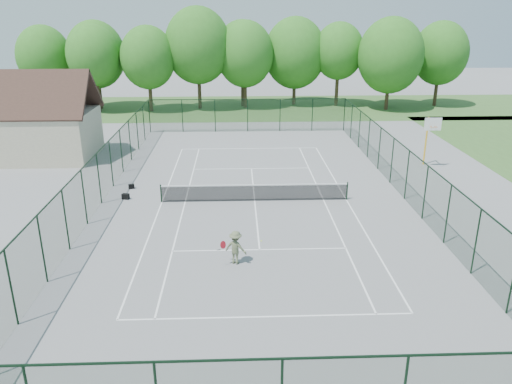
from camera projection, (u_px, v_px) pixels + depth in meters
ground at (255, 201)px, 29.60m from camera, size 140.00×140.00×0.00m
grass_far at (245, 107)px, 57.74m from camera, size 80.00×16.00×0.01m
court_lines at (255, 201)px, 29.60m from camera, size 11.05×23.85×0.01m
tennis_net at (255, 192)px, 29.40m from camera, size 11.08×0.08×1.10m
fence_enclosure at (255, 176)px, 29.06m from camera, size 18.05×36.05×3.02m
utility_building at (37, 117)px, 37.32m from camera, size 8.60×6.27×6.63m
tree_line_far at (245, 54)px, 55.68m from camera, size 39.40×6.40×9.70m
basketball_goal at (430, 132)px, 35.23m from camera, size 1.20×1.43×3.65m
sports_bag_a at (126, 196)px, 29.84m from camera, size 0.47×0.34×0.33m
sports_bag_b at (131, 186)px, 31.60m from camera, size 0.42×0.31×0.29m
tennis_player at (236, 247)px, 22.09m from camera, size 2.07×0.95×1.55m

